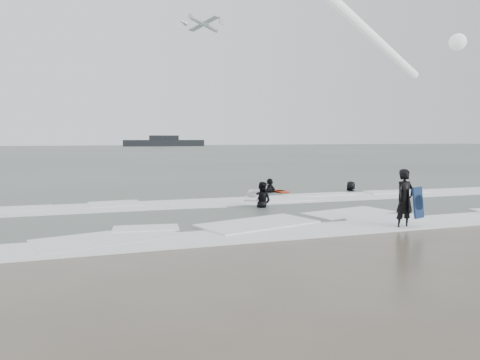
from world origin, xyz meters
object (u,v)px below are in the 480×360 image
object	(u,v)px
surfer_right_far	(351,192)
vessel_horizon	(164,142)
surfer_right_near	(270,193)
surfer_wading	(262,208)
airshow_jet	(356,35)
surfer_centre	(404,229)

from	to	relation	value
surfer_right_far	vessel_horizon	distance (m)	131.96
surfer_right_near	surfer_right_far	xyz separation A→B (m)	(4.26, -0.72, 0.00)
surfer_right_near	surfer_wading	bearing A→B (deg)	27.63
vessel_horizon	airshow_jet	world-z (taller)	airshow_jet
surfer_wading	airshow_jet	world-z (taller)	airshow_jet
surfer_right_near	surfer_right_far	bearing A→B (deg)	133.85
surfer_wading	surfer_right_far	world-z (taller)	surfer_right_far
surfer_right_near	airshow_jet	size ratio (longest dim) A/B	0.04
surfer_right_near	airshow_jet	bearing A→B (deg)	-163.05
surfer_wading	vessel_horizon	bearing A→B (deg)	-53.90
surfer_centre	surfer_wading	xyz separation A→B (m)	(-2.70, 5.36, 0.00)
surfer_wading	surfer_centre	bearing A→B (deg)	160.30
airshow_jet	vessel_horizon	bearing A→B (deg)	99.55
surfer_right_far	airshow_jet	bearing A→B (deg)	-164.80
surfer_centre	surfer_right_near	size ratio (longest dim) A/B	0.99
surfer_centre	surfer_wading	bearing A→B (deg)	106.44
surfer_wading	surfer_right_near	bearing A→B (deg)	-72.24
surfer_centre	airshow_jet	world-z (taller)	airshow_jet
surfer_wading	surfer_right_far	size ratio (longest dim) A/B	0.95
surfer_right_near	vessel_horizon	bearing A→B (deg)	-133.33
vessel_horizon	airshow_jet	bearing A→B (deg)	-80.45
surfer_wading	surfer_right_near	xyz separation A→B (m)	(2.21, 4.58, 0.00)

